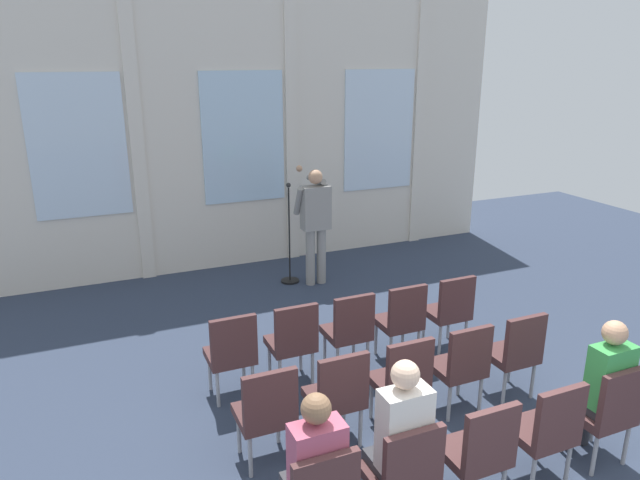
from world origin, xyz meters
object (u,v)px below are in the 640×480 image
Objects in this scene: chair_r0_c0 at (232,351)px; audience_r2_c1 at (400,438)px; chair_r1_c0 at (267,410)px; chair_r2_c2 at (480,448)px; speaker at (315,218)px; chair_r1_c4 at (516,350)px; chair_r0_c1 at (293,339)px; chair_r2_c3 at (547,427)px; chair_r0_c3 at (402,317)px; chair_r1_c2 at (403,377)px; chair_r0_c4 at (450,308)px; chair_r2_c1 at (404,472)px; chair_r0_c2 at (349,328)px; chair_r1_c1 at (338,393)px; audience_r2_c4 at (603,383)px; chair_r1_c3 at (462,363)px; chair_r2_c4 at (607,409)px; audience_r2_c0 at (314,467)px.

audience_r2_c1 is at bearing -73.00° from chair_r0_c0.
chair_r1_c0 is 1.00× the size of chair_r2_c2.
speaker is 3.77m from chair_r1_c4.
chair_r0_c0 is 2.24m from audience_r2_c1.
chair_r0_c1 is at bearing -117.40° from speaker.
chair_r2_c3 is (1.30, -2.20, 0.00)m from chair_r0_c1.
chair_r0_c1 and chair_r0_c3 have the same top height.
chair_r2_c3 is (0.65, -1.10, 0.00)m from chair_r1_c2.
chair_r1_c2 is at bearing -139.70° from chair_r0_c4.
chair_r0_c0 is 1.00× the size of chair_r2_c1.
chair_r0_c4 is at bearing 0.00° from chair_r0_c0.
chair_r1_c2 is (1.30, 0.00, 0.00)m from chair_r1_c0.
chair_r1_c1 is (-0.65, -1.10, 0.00)m from chair_r0_c2.
chair_r2_c2 is 0.72× the size of audience_r2_c4.
audience_r2_c1 is 0.69m from chair_r2_c2.
chair_r2_c1 is at bearing 180.00° from chair_r2_c3.
chair_r1_c3 is 1.00× the size of chair_r2_c4.
audience_r2_c4 reaches higher than chair_r0_c0.
chair_r2_c3 is at bearing -73.57° from chair_r0_c2.
chair_r0_c3 is at bearing 120.52° from chair_r1_c4.
speaker is 1.87× the size of chair_r2_c2.
chair_r2_c4 is (1.95, 0.00, 0.00)m from chair_r2_c1.
speaker is at bearing 89.55° from chair_r2_c3.
chair_r0_c2 is at bearing 90.00° from chair_r2_c2.
chair_r1_c1 is 1.28m from chair_r2_c2.
audience_r2_c4 is at bearing -57.50° from chair_r1_c3.
chair_r0_c3 is 2.23m from audience_r2_c4.
chair_r1_c3 is at bearing 59.48° from chair_r2_c2.
chair_r2_c3 is (1.30, -0.08, -0.23)m from audience_r2_c1.
chair_r2_c4 is at bearing -82.71° from speaker.
chair_r0_c4 is at bearing 39.22° from audience_r2_c0.
chair_r1_c0 is 1.00× the size of chair_r1_c2.
chair_r0_c3 is at bearing 0.00° from chair_r0_c0.
chair_r0_c3 is 2.56m from chair_r2_c1.
chair_r0_c2 and chair_r2_c4 have the same top height.
chair_r1_c4 is at bearing 21.41° from audience_r2_c0.
audience_r2_c1 reaches higher than chair_r1_c2.
speaker reaches higher than chair_r1_c0.
chair_r0_c3 is at bearing 0.00° from chair_r0_c2.
chair_r2_c1 is at bearing -120.52° from chair_r1_c2.
chair_r1_c4 is at bearing 0.00° from chair_r1_c1.
chair_r2_c3 is at bearing 0.00° from chair_r2_c1.
chair_r1_c0 is at bearing 180.00° from chair_r1_c4.
chair_r1_c2 is at bearing 141.87° from audience_r2_c4.
chair_r1_c2 and chair_r2_c4 have the same top height.
chair_r0_c4 is at bearing 90.00° from chair_r1_c4.
audience_r2_c1 is at bearing -179.89° from audience_r2_c4.
chair_r1_c1 is at bearing 0.00° from chair_r1_c0.
chair_r1_c0 is 2.82m from chair_r2_c4.
chair_r0_c1 is at bearing 180.00° from chair_r0_c4.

